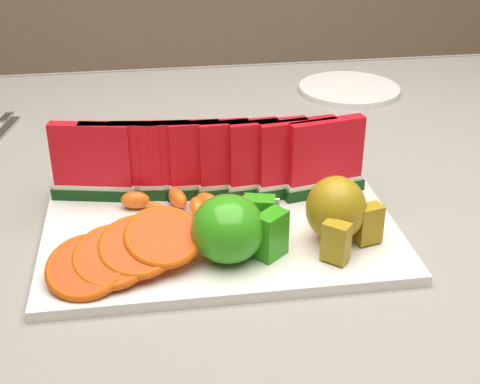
{
  "coord_description": "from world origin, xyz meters",
  "views": [
    {
      "loc": [
        -0.1,
        -0.77,
        1.16
      ],
      "look_at": [
        -0.0,
        -0.12,
        0.81
      ],
      "focal_mm": 50.0,
      "sensor_mm": 36.0,
      "label": 1
    }
  ],
  "objects": [
    {
      "name": "side_plate",
      "position": [
        0.26,
        0.33,
        0.76
      ],
      "size": [
        0.23,
        0.23,
        0.01
      ],
      "color": "silver",
      "rests_on": "tablecloth"
    },
    {
      "name": "pear_cluster",
      "position": [
        0.09,
        -0.17,
        0.81
      ],
      "size": [
        0.09,
        0.1,
        0.07
      ],
      "color": "#AE761E",
      "rests_on": "platter"
    },
    {
      "name": "apple_cluster",
      "position": [
        -0.02,
        -0.18,
        0.8
      ],
      "size": [
        0.11,
        0.1,
        0.07
      ],
      "color": "#378919",
      "rests_on": "platter"
    },
    {
      "name": "table",
      "position": [
        0.0,
        0.0,
        0.65
      ],
      "size": [
        1.4,
        0.9,
        0.75
      ],
      "color": "#4C3A1F",
      "rests_on": "ground"
    },
    {
      "name": "tangerine_segments",
      "position": [
        -0.06,
        -0.09,
        0.78
      ],
      "size": [
        0.16,
        0.07,
        0.02
      ],
      "color": "orange",
      "rests_on": "platter"
    },
    {
      "name": "orange_fan_back",
      "position": [
        -0.06,
        0.02,
        0.79
      ],
      "size": [
        0.23,
        0.09,
        0.04
      ],
      "color": "red",
      "rests_on": "platter"
    },
    {
      "name": "orange_fan_front",
      "position": [
        -0.13,
        -0.2,
        0.79
      ],
      "size": [
        0.17,
        0.12,
        0.05
      ],
      "color": "red",
      "rests_on": "platter"
    },
    {
      "name": "watermelon_row",
      "position": [
        -0.03,
        -0.05,
        0.82
      ],
      "size": [
        0.39,
        0.07,
        0.1
      ],
      "color": "#103913",
      "rests_on": "platter"
    },
    {
      "name": "platter",
      "position": [
        -0.03,
        -0.1,
        0.76
      ],
      "size": [
        0.4,
        0.3,
        0.01
      ],
      "color": "silver",
      "rests_on": "tablecloth"
    },
    {
      "name": "tablecloth",
      "position": [
        0.0,
        0.0,
        0.72
      ],
      "size": [
        1.53,
        1.03,
        0.2
      ],
      "color": "slate",
      "rests_on": "table"
    }
  ]
}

